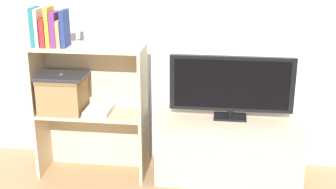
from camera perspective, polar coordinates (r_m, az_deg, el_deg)
ground_plane at (r=3.23m, az=-0.33°, el=-11.23°), size 16.00×16.00×0.00m
tv_stand at (r=3.31m, az=7.39°, el=-6.36°), size 1.00×0.47×0.44m
tv at (r=3.14m, az=7.74°, el=1.12°), size 0.83×0.14×0.43m
bookshelf_lower_tier at (r=3.38m, az=-8.92°, el=-4.56°), size 0.75×0.29×0.47m
bookshelf_upper_tier at (r=3.22m, az=-9.34°, el=3.06°), size 0.75×0.29×0.46m
book_teal at (r=3.17m, az=-15.89°, el=7.96°), size 0.03×0.13×0.25m
book_ivory at (r=3.16m, az=-15.37°, el=7.91°), size 0.02×0.14×0.25m
book_crimson at (r=3.15m, az=-14.76°, el=7.34°), size 0.03×0.13×0.18m
book_mustard at (r=3.13m, az=-14.21°, el=8.03°), size 0.03×0.13×0.26m
book_plum at (r=3.12m, az=-13.56°, el=7.73°), size 0.04×0.13×0.23m
book_tan at (r=3.12m, az=-12.90°, el=7.30°), size 0.02×0.15×0.18m
book_navy at (r=3.10m, az=-12.45°, el=7.88°), size 0.03×0.12×0.24m
baby_monitor at (r=3.04m, az=-4.13°, el=6.70°), size 0.05×0.03×0.13m
storage_basket_left at (r=3.26m, az=-12.73°, el=0.18°), size 0.30×0.26×0.25m
laptop at (r=3.22m, az=-12.89°, el=2.24°), size 0.33×0.24×0.02m
magazine_stack at (r=3.23m, az=-8.41°, el=-1.89°), size 0.17×0.25×0.04m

